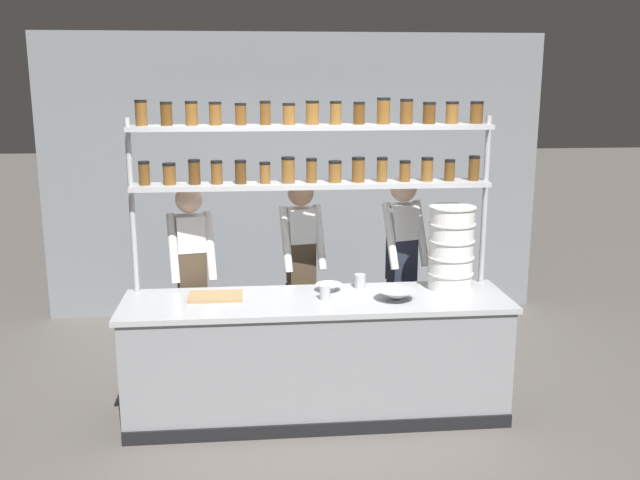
# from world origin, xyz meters

# --- Properties ---
(ground_plane) EXTENTS (40.00, 40.00, 0.00)m
(ground_plane) POSITION_xyz_m (0.00, 0.00, 0.00)
(ground_plane) COLOR #5B5651
(back_wall) EXTENTS (5.28, 0.12, 2.98)m
(back_wall) POSITION_xyz_m (0.00, 2.53, 1.49)
(back_wall) COLOR gray
(back_wall) RESTS_ON ground_plane
(prep_counter) EXTENTS (2.88, 0.76, 0.92)m
(prep_counter) POSITION_xyz_m (0.00, -0.00, 0.46)
(prep_counter) COLOR gray
(prep_counter) RESTS_ON ground_plane
(spice_shelf_unit) EXTENTS (2.76, 0.28, 2.38)m
(spice_shelf_unit) POSITION_xyz_m (0.01, 0.33, 1.92)
(spice_shelf_unit) COLOR #ADAFB5
(spice_shelf_unit) RESTS_ON ground_plane
(chef_left) EXTENTS (0.40, 0.33, 1.70)m
(chef_left) POSITION_xyz_m (-0.96, 0.55, 0.98)
(chef_left) COLOR black
(chef_left) RESTS_ON ground_plane
(chef_center) EXTENTS (0.40, 0.33, 1.70)m
(chef_center) POSITION_xyz_m (-0.06, 0.78, 0.98)
(chef_center) COLOR black
(chef_center) RESTS_ON ground_plane
(chef_right) EXTENTS (0.42, 0.35, 1.73)m
(chef_right) POSITION_xyz_m (0.80, 0.73, 1.01)
(chef_right) COLOR black
(chef_right) RESTS_ON ground_plane
(container_stack) EXTENTS (0.36, 0.36, 0.65)m
(container_stack) POSITION_xyz_m (1.06, 0.17, 1.24)
(container_stack) COLOR white
(container_stack) RESTS_ON prep_counter
(cutting_board) EXTENTS (0.40, 0.26, 0.02)m
(cutting_board) POSITION_xyz_m (-0.75, 0.10, 0.93)
(cutting_board) COLOR #A88456
(cutting_board) RESTS_ON prep_counter
(prep_bowl_near_left) EXTENTS (0.20, 0.20, 0.06)m
(prep_bowl_near_left) POSITION_xyz_m (0.11, 0.19, 0.95)
(prep_bowl_near_left) COLOR white
(prep_bowl_near_left) RESTS_ON prep_counter
(prep_bowl_center_front) EXTENTS (0.29, 0.29, 0.08)m
(prep_bowl_center_front) POSITION_xyz_m (0.58, -0.09, 0.96)
(prep_bowl_center_front) COLOR #B2B7BC
(prep_bowl_center_front) RESTS_ON prep_counter
(serving_cup_front) EXTENTS (0.09, 0.09, 0.11)m
(serving_cup_front) POSITION_xyz_m (0.36, 0.26, 0.97)
(serving_cup_front) COLOR #B2B7BC
(serving_cup_front) RESTS_ON prep_counter
(serving_cup_by_board) EXTENTS (0.08, 0.08, 0.11)m
(serving_cup_by_board) POSITION_xyz_m (0.06, -0.02, 0.97)
(serving_cup_by_board) COLOR #B2B7BC
(serving_cup_by_board) RESTS_ON prep_counter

